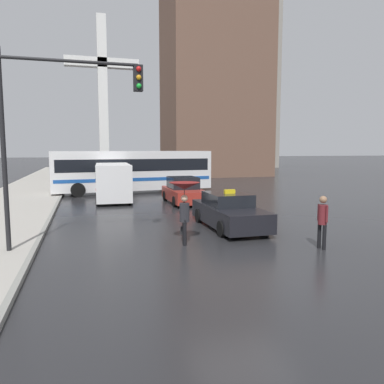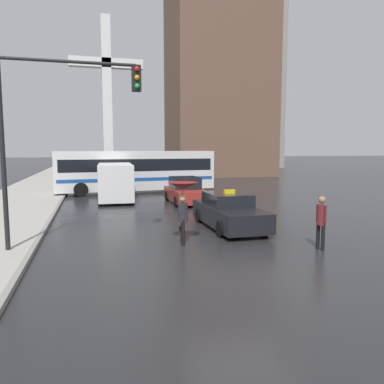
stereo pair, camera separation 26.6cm
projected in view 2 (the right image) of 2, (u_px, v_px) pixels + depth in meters
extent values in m
plane|color=#262628|center=(238.00, 276.00, 9.42)|extent=(300.00, 300.00, 0.00)
cube|color=gray|center=(7.00, 295.00, 8.04)|extent=(0.16, 120.00, 0.15)
cube|color=black|center=(229.00, 215.00, 15.16)|extent=(1.80, 4.63, 0.74)
cube|color=black|center=(227.00, 199.00, 15.31)|extent=(1.58, 2.08, 0.51)
cylinder|color=black|center=(264.00, 227.00, 14.03)|extent=(0.20, 0.60, 0.60)
cylinder|color=black|center=(221.00, 229.00, 13.59)|extent=(0.20, 0.60, 0.60)
cylinder|color=black|center=(236.00, 214.00, 16.78)|extent=(0.20, 0.60, 0.60)
cylinder|color=black|center=(199.00, 216.00, 16.35)|extent=(0.20, 0.60, 0.60)
cube|color=yellow|center=(229.00, 192.00, 15.05)|extent=(0.44, 0.16, 0.16)
cube|color=#A52D23|center=(186.00, 194.00, 22.21)|extent=(1.80, 4.29, 0.69)
cube|color=black|center=(185.00, 183.00, 22.33)|extent=(1.58, 1.93, 0.68)
cylinder|color=black|center=(206.00, 200.00, 21.17)|extent=(0.20, 0.60, 0.60)
cylinder|color=black|center=(176.00, 202.00, 20.74)|extent=(0.20, 0.60, 0.60)
cylinder|color=black|center=(194.00, 195.00, 23.73)|extent=(0.20, 0.60, 0.60)
cylinder|color=black|center=(167.00, 196.00, 23.29)|extent=(0.20, 0.60, 0.60)
cube|color=white|center=(115.00, 181.00, 23.33)|extent=(2.23, 5.47, 2.12)
cube|color=black|center=(115.00, 175.00, 23.29)|extent=(2.23, 5.04, 0.55)
cube|color=red|center=(115.00, 185.00, 23.36)|extent=(2.24, 5.26, 0.14)
cylinder|color=black|center=(133.00, 198.00, 22.07)|extent=(0.23, 0.64, 0.63)
cylinder|color=black|center=(100.00, 199.00, 21.66)|extent=(0.23, 0.64, 0.63)
cylinder|color=black|center=(130.00, 192.00, 25.21)|extent=(0.23, 0.64, 0.63)
cylinder|color=black|center=(101.00, 193.00, 24.80)|extent=(0.23, 0.64, 0.63)
cube|color=silver|center=(136.00, 170.00, 27.44)|extent=(11.61, 3.55, 2.79)
cube|color=black|center=(136.00, 164.00, 27.40)|extent=(11.04, 3.51, 0.85)
cube|color=#194C9E|center=(136.00, 178.00, 27.51)|extent=(11.27, 3.54, 0.24)
cylinder|color=black|center=(81.00, 190.00, 25.08)|extent=(0.98, 0.37, 0.96)
cylinder|color=black|center=(79.00, 186.00, 27.32)|extent=(0.98, 0.37, 0.96)
cylinder|color=black|center=(189.00, 186.00, 27.74)|extent=(0.98, 0.37, 0.96)
cylinder|color=black|center=(179.00, 183.00, 29.97)|extent=(0.98, 0.37, 0.96)
cylinder|color=black|center=(183.00, 234.00, 12.39)|extent=(0.14, 0.14, 0.79)
cylinder|color=black|center=(183.00, 232.00, 12.60)|extent=(0.14, 0.14, 0.79)
cylinder|color=#28282D|center=(183.00, 212.00, 12.41)|extent=(0.38, 0.38, 0.62)
sphere|color=#DBAD89|center=(183.00, 198.00, 12.36)|extent=(0.23, 0.23, 0.23)
cylinder|color=#28282D|center=(183.00, 212.00, 12.21)|extent=(0.08, 0.08, 0.53)
cylinder|color=#28282D|center=(182.00, 210.00, 12.61)|extent=(0.08, 0.08, 0.53)
cone|color=maroon|center=(183.00, 186.00, 12.31)|extent=(1.02, 1.02, 0.23)
cylinder|color=black|center=(183.00, 196.00, 12.35)|extent=(0.02, 0.02, 0.67)
cube|color=#262628|center=(181.00, 230.00, 12.77)|extent=(0.13, 0.19, 0.28)
cylinder|color=black|center=(318.00, 236.00, 12.01)|extent=(0.14, 0.14, 0.80)
cylinder|color=black|center=(323.00, 238.00, 11.81)|extent=(0.14, 0.14, 0.80)
cylinder|color=maroon|center=(321.00, 215.00, 11.83)|extent=(0.32, 0.32, 0.63)
sphere|color=#997051|center=(322.00, 200.00, 11.78)|extent=(0.23, 0.23, 0.23)
cylinder|color=maroon|center=(317.00, 213.00, 11.99)|extent=(0.08, 0.08, 0.54)
cylinder|color=maroon|center=(326.00, 214.00, 11.66)|extent=(0.08, 0.08, 0.54)
cylinder|color=black|center=(3.00, 154.00, 11.06)|extent=(0.14, 0.14, 6.11)
cylinder|color=black|center=(70.00, 62.00, 11.25)|extent=(3.98, 0.10, 0.10)
cube|color=black|center=(136.00, 79.00, 11.81)|extent=(0.28, 0.28, 0.80)
sphere|color=red|center=(137.00, 69.00, 11.63)|extent=(0.16, 0.16, 0.16)
sphere|color=orange|center=(137.00, 78.00, 11.66)|extent=(0.16, 0.16, 0.16)
sphere|color=green|center=(137.00, 86.00, 11.69)|extent=(0.16, 0.16, 0.16)
cube|color=brown|center=(220.00, 37.00, 44.51)|extent=(11.84, 8.98, 32.86)
cube|color=gray|center=(242.00, 87.00, 67.94)|extent=(10.55, 13.24, 28.73)
cube|color=white|center=(107.00, 100.00, 36.77)|extent=(0.90, 0.90, 15.99)
cube|color=white|center=(106.00, 63.00, 36.37)|extent=(7.04, 0.90, 0.90)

